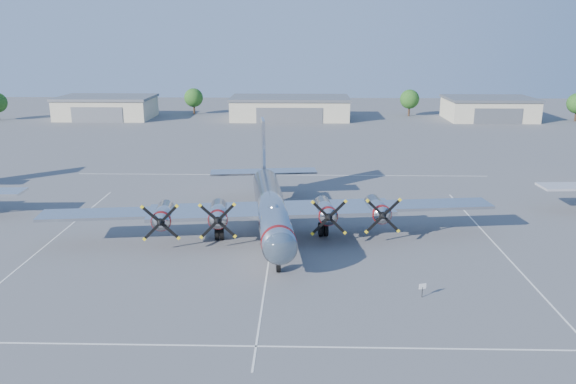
{
  "coord_description": "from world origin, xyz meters",
  "views": [
    {
      "loc": [
        2.93,
        -54.81,
        19.81
      ],
      "look_at": [
        1.45,
        4.38,
        3.2
      ],
      "focal_mm": 35.0,
      "sensor_mm": 36.0,
      "label": 1
    }
  ],
  "objects_px": {
    "hangar_west": "(107,107)",
    "main_bomber_b29": "(270,231)",
    "hangar_center": "(290,108)",
    "tree_west": "(194,98)",
    "hangar_east": "(489,108)",
    "tree_east": "(410,99)",
    "info_placard": "(422,288)"
  },
  "relations": [
    {
      "from": "hangar_center",
      "to": "hangar_west",
      "type": "bearing_deg",
      "value": 180.0
    },
    {
      "from": "hangar_center",
      "to": "tree_west",
      "type": "bearing_deg",
      "value": 162.18
    },
    {
      "from": "tree_west",
      "to": "main_bomber_b29",
      "type": "distance_m",
      "value": 92.89
    },
    {
      "from": "hangar_center",
      "to": "main_bomber_b29",
      "type": "xyz_separation_m",
      "value": [
        -0.29,
        -81.41,
        -2.71
      ]
    },
    {
      "from": "hangar_east",
      "to": "info_placard",
      "type": "height_order",
      "value": "hangar_east"
    },
    {
      "from": "hangar_west",
      "to": "tree_west",
      "type": "relative_size",
      "value": 3.4
    },
    {
      "from": "main_bomber_b29",
      "to": "info_placard",
      "type": "bearing_deg",
      "value": -56.65
    },
    {
      "from": "tree_west",
      "to": "info_placard",
      "type": "height_order",
      "value": "tree_west"
    },
    {
      "from": "hangar_west",
      "to": "tree_west",
      "type": "bearing_deg",
      "value": 21.89
    },
    {
      "from": "hangar_center",
      "to": "tree_west",
      "type": "height_order",
      "value": "tree_west"
    },
    {
      "from": "hangar_east",
      "to": "info_placard",
      "type": "xyz_separation_m",
      "value": [
        -35.57,
        -96.45,
        -1.91
      ]
    },
    {
      "from": "hangar_east",
      "to": "tree_east",
      "type": "bearing_deg",
      "value": 161.46
    },
    {
      "from": "hangar_center",
      "to": "tree_west",
      "type": "relative_size",
      "value": 4.31
    },
    {
      "from": "hangar_west",
      "to": "hangar_east",
      "type": "bearing_deg",
      "value": 0.0
    },
    {
      "from": "hangar_center",
      "to": "tree_west",
      "type": "xyz_separation_m",
      "value": [
        -25.0,
        8.04,
        1.51
      ]
    },
    {
      "from": "hangar_center",
      "to": "info_placard",
      "type": "distance_m",
      "value": 97.27
    },
    {
      "from": "tree_west",
      "to": "hangar_center",
      "type": "bearing_deg",
      "value": -17.82
    },
    {
      "from": "main_bomber_b29",
      "to": "hangar_west",
      "type": "bearing_deg",
      "value": 111.91
    },
    {
      "from": "hangar_east",
      "to": "tree_west",
      "type": "xyz_separation_m",
      "value": [
        -73.0,
        8.04,
        1.51
      ]
    },
    {
      "from": "hangar_east",
      "to": "tree_east",
      "type": "height_order",
      "value": "tree_east"
    },
    {
      "from": "tree_west",
      "to": "info_placard",
      "type": "distance_m",
      "value": 111.04
    },
    {
      "from": "tree_east",
      "to": "info_placard",
      "type": "relative_size",
      "value": 5.8
    },
    {
      "from": "hangar_west",
      "to": "main_bomber_b29",
      "type": "bearing_deg",
      "value": -61.22
    },
    {
      "from": "hangar_west",
      "to": "main_bomber_b29",
      "type": "distance_m",
      "value": 92.92
    },
    {
      "from": "tree_west",
      "to": "info_placard",
      "type": "xyz_separation_m",
      "value": [
        37.43,
        -104.49,
        -3.42
      ]
    },
    {
      "from": "hangar_west",
      "to": "hangar_east",
      "type": "xyz_separation_m",
      "value": [
        93.0,
        0.0,
        0.0
      ]
    },
    {
      "from": "hangar_east",
      "to": "info_placard",
      "type": "bearing_deg",
      "value": -110.24
    },
    {
      "from": "hangar_west",
      "to": "tree_west",
      "type": "xyz_separation_m",
      "value": [
        20.0,
        8.04,
        1.51
      ]
    },
    {
      "from": "hangar_west",
      "to": "hangar_east",
      "type": "height_order",
      "value": "same"
    },
    {
      "from": "hangar_west",
      "to": "tree_east",
      "type": "distance_m",
      "value": 75.26
    },
    {
      "from": "hangar_east",
      "to": "hangar_west",
      "type": "bearing_deg",
      "value": -180.0
    },
    {
      "from": "hangar_west",
      "to": "tree_east",
      "type": "bearing_deg",
      "value": 4.6
    }
  ]
}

